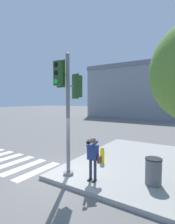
% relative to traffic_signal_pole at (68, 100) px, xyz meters
% --- Properties ---
extents(ground_plane, '(160.00, 160.00, 0.00)m').
position_rel_traffic_signal_pole_xyz_m(ground_plane, '(-0.48, -0.21, -3.23)').
color(ground_plane, slate).
extents(sidewalk_corner, '(8.00, 8.00, 0.16)m').
position_rel_traffic_signal_pole_xyz_m(sidewalk_corner, '(3.02, 3.29, -3.15)').
color(sidewalk_corner, '#9E9B96').
rests_on(sidewalk_corner, ground_plane).
extents(crosswalk_stripes, '(6.12, 2.47, 0.01)m').
position_rel_traffic_signal_pole_xyz_m(crosswalk_stripes, '(-4.50, -0.15, -3.23)').
color(crosswalk_stripes, silver).
rests_on(crosswalk_stripes, ground_plane).
extents(traffic_signal_pole, '(0.52, 1.35, 4.91)m').
position_rel_traffic_signal_pole_xyz_m(traffic_signal_pole, '(0.00, 0.00, 0.00)').
color(traffic_signal_pole, slate).
rests_on(traffic_signal_pole, sidewalk_corner).
extents(person_photographer, '(0.58, 0.54, 1.66)m').
position_rel_traffic_signal_pole_xyz_m(person_photographer, '(1.09, 0.09, -2.08)').
color(person_photographer, black).
rests_on(person_photographer, sidewalk_corner).
extents(fire_hydrant, '(0.22, 0.28, 0.78)m').
position_rel_traffic_signal_pole_xyz_m(fire_hydrant, '(0.51, 1.94, -2.69)').
color(fire_hydrant, yellow).
rests_on(fire_hydrant, sidewalk_corner).
extents(trash_bin, '(0.60, 0.60, 0.96)m').
position_rel_traffic_signal_pole_xyz_m(trash_bin, '(3.09, 1.00, -2.59)').
color(trash_bin, '#5B5B60').
rests_on(trash_bin, sidewalk_corner).
extents(building_left, '(17.99, 9.89, 10.09)m').
position_rel_traffic_signal_pole_xyz_m(building_left, '(-6.00, 29.65, 1.83)').
color(building_left, gray).
rests_on(building_left, ground_plane).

